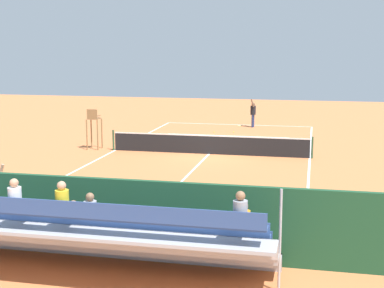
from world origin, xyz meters
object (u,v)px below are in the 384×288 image
Objects in this scene: courtside_bench at (228,231)px; tennis_ball_near at (214,132)px; equipment_bag at (171,242)px; tennis_racket at (240,126)px; bleacher_stand at (93,235)px; tennis_net at (209,144)px; tennis_player at (253,112)px; tennis_ball_far at (234,132)px; umpire_chair at (94,125)px.

courtside_bench reaches higher than tennis_ball_near.
equipment_bag is 23.86m from tennis_racket.
tennis_racket is (2.85, -23.69, -0.54)m from courtside_bench.
bleacher_stand is 22.49m from tennis_ball_near.
tennis_net is 11.44× the size of equipment_bag.
tennis_player is 2.97m from tennis_ball_far.
courtside_bench is at bearing 96.86° from tennis_racket.
courtside_bench is at bearing 102.82° from tennis_net.
umpire_chair reaches higher than tennis_net.
tennis_racket is at bearing -109.29° from tennis_ball_near.
tennis_net is 156.06× the size of tennis_ball_near.
tennis_ball_far is (-0.10, -22.78, -0.91)m from bleacher_stand.
courtside_bench is at bearing 94.68° from tennis_player.
courtside_bench is 27.27× the size of tennis_ball_far.
tennis_ball_near is at bearing 15.53° from tennis_ball_far.
umpire_chair is 32.42× the size of tennis_ball_near.
tennis_net is 7.41m from tennis_ball_far.
tennis_net is at bearing 98.12° from tennis_ball_near.
tennis_ball_near is (1.01, -7.06, -0.47)m from tennis_net.
equipment_bag is 20.62m from tennis_ball_near.
courtside_bench is 23.87m from tennis_racket.
tennis_racket is (-0.17, -10.42, -0.49)m from tennis_net.
tennis_net is at bearing 83.68° from tennis_player.
tennis_ball_far is (0.92, 2.65, -0.98)m from tennis_player.
tennis_net is at bearing -77.18° from courtside_bench.
tennis_player is 3.30× the size of tennis_racket.
bleacher_stand is 4.23× the size of umpire_chair.
bleacher_stand is 2.55m from equipment_bag.
tennis_ball_near is 1.25m from tennis_ball_far.
courtside_bench is 20.74m from tennis_ball_near.
tennis_net is 6.25m from umpire_chair.
tennis_ball_far is at bearing 70.93° from tennis_player.
tennis_ball_far reaches higher than tennis_racket.
bleacher_stand is 5.03× the size of courtside_bench.
bleacher_stand is (-0.09, 15.38, 0.45)m from tennis_net.
umpire_chair reaches higher than equipment_bag.
equipment_bag is (1.52, 0.13, -0.38)m from courtside_bench.
tennis_player is (-1.11, -10.05, 0.51)m from tennis_net.
tennis_player is 3.79m from tennis_ball_near.
tennis_player reaches higher than equipment_bag.
courtside_bench is 27.27× the size of tennis_ball_near.
tennis_racket is at bearing -89.49° from tennis_ball_far.
tennis_racket is at bearing -21.57° from tennis_player.
courtside_bench is 23.40m from tennis_player.
equipment_bag is at bearing 119.76° from umpire_chair.
tennis_ball_near is at bearing -87.19° from bleacher_stand.
tennis_racket is 3.56m from tennis_ball_near.
tennis_ball_near and tennis_ball_far have the same top height.
equipment_bag is at bearing 96.99° from tennis_ball_near.
tennis_player is at bearing -85.32° from courtside_bench.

